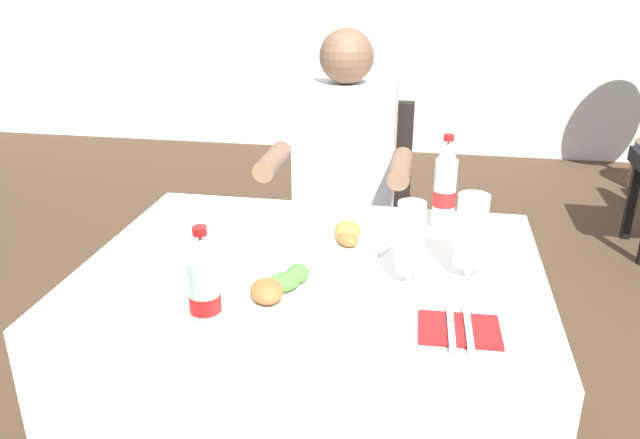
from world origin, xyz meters
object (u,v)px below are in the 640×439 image
object	(u,v)px
cola_bottle_secondary	(204,290)
chair_far_diner_seat	(353,215)
plate_far_diner	(347,239)
cola_bottle_primary	(445,188)
seated_diner_far	(342,186)
plate_near_camera	(281,288)
napkin_cutlery_set	(459,329)
main_dining_table	(313,320)
beer_glass_left	(410,243)
beer_glass_middle	(471,236)

from	to	relation	value
cola_bottle_secondary	chair_far_diner_seat	bearing A→B (deg)	82.71
plate_far_diner	cola_bottle_primary	size ratio (longest dim) A/B	0.86
seated_diner_far	cola_bottle_secondary	size ratio (longest dim) A/B	5.16
plate_near_camera	plate_far_diner	distance (m)	0.33
plate_far_diner	napkin_cutlery_set	bearing A→B (deg)	-53.62
plate_far_diner	plate_near_camera	bearing A→B (deg)	-109.36
main_dining_table	seated_diner_far	xyz separation A→B (m)	(-0.03, 0.72, 0.13)
plate_far_diner	beer_glass_left	bearing A→B (deg)	-48.72
beer_glass_middle	napkin_cutlery_set	xyz separation A→B (m)	(-0.02, -0.26, -0.10)
seated_diner_far	beer_glass_left	world-z (taller)	seated_diner_far
beer_glass_middle	plate_near_camera	bearing A→B (deg)	-157.79
beer_glass_left	beer_glass_middle	bearing A→B (deg)	22.55
main_dining_table	plate_near_camera	distance (m)	0.27
plate_near_camera	plate_far_diner	xyz separation A→B (m)	(0.11, 0.31, -0.00)
main_dining_table	plate_far_diner	distance (m)	0.24
plate_far_diner	cola_bottle_secondary	distance (m)	0.56
main_dining_table	napkin_cutlery_set	distance (m)	0.48
plate_far_diner	napkin_cutlery_set	distance (m)	0.49
main_dining_table	chair_far_diner_seat	bearing A→B (deg)	90.00
seated_diner_far	beer_glass_middle	size ratio (longest dim) A/B	5.88
plate_near_camera	beer_glass_middle	size ratio (longest dim) A/B	1.13
chair_far_diner_seat	cola_bottle_secondary	bearing A→B (deg)	-97.29
beer_glass_middle	cola_bottle_primary	world-z (taller)	cola_bottle_primary
seated_diner_far	plate_far_diner	xyz separation A→B (m)	(0.10, -0.59, 0.05)
main_dining_table	cola_bottle_primary	xyz separation A→B (m)	(0.33, 0.29, 0.29)
cola_bottle_primary	cola_bottle_secondary	size ratio (longest dim) A/B	1.14
main_dining_table	beer_glass_middle	distance (m)	0.48
plate_near_camera	chair_far_diner_seat	bearing A→B (deg)	87.74
cola_bottle_primary	napkin_cutlery_set	world-z (taller)	cola_bottle_primary
main_dining_table	plate_near_camera	size ratio (longest dim) A/B	4.79
beer_glass_left	napkin_cutlery_set	size ratio (longest dim) A/B	1.09
plate_near_camera	napkin_cutlery_set	xyz separation A→B (m)	(0.40, -0.08, -0.01)
main_dining_table	beer_glass_left	world-z (taller)	beer_glass_left
cola_bottle_secondary	napkin_cutlery_set	xyz separation A→B (m)	(0.52, 0.10, -0.10)
seated_diner_far	plate_near_camera	distance (m)	0.91
beer_glass_left	napkin_cutlery_set	xyz separation A→B (m)	(0.12, -0.20, -0.10)
cola_bottle_primary	seated_diner_far	bearing A→B (deg)	129.60
plate_far_diner	napkin_cutlery_set	xyz separation A→B (m)	(0.29, -0.40, -0.01)
napkin_cutlery_set	main_dining_table	bearing A→B (deg)	143.67
seated_diner_far	napkin_cutlery_set	distance (m)	1.06
chair_far_diner_seat	beer_glass_left	world-z (taller)	chair_far_diner_seat
napkin_cutlery_set	plate_near_camera	bearing A→B (deg)	168.54
beer_glass_left	cola_bottle_secondary	world-z (taller)	cola_bottle_secondary
napkin_cutlery_set	beer_glass_middle	bearing A→B (deg)	84.56
cola_bottle_primary	plate_near_camera	bearing A→B (deg)	-127.51
main_dining_table	cola_bottle_primary	size ratio (longest dim) A/B	4.17
seated_diner_far	cola_bottle_secondary	distance (m)	1.11
chair_far_diner_seat	beer_glass_left	xyz separation A→B (m)	(0.25, -0.90, 0.30)
beer_glass_middle	cola_bottle_primary	distance (m)	0.31
plate_far_diner	cola_bottle_primary	world-z (taller)	cola_bottle_primary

